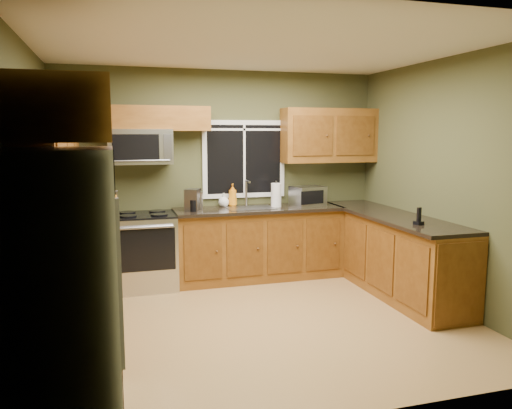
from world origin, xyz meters
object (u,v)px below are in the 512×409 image
kettle (197,200)px  microwave (140,147)px  toaster_oven (308,196)px  cordless_phone (419,220)px  coffee_maker (193,201)px  range (144,251)px  soap_bottle_c (224,200)px  paper_towel_roll (276,195)px  soap_bottle_b (278,200)px  refrigerator (60,289)px  soap_bottle_a (233,195)px

kettle → microwave: bearing=172.9°
toaster_oven → cordless_phone: (0.59, -1.63, -0.07)m
coffee_maker → cordless_phone: (2.13, -1.59, -0.07)m
range → cordless_phone: bearing=-30.7°
microwave → soap_bottle_c: 1.27m
range → cordless_phone: size_ratio=5.11×
kettle → paper_towel_roll: 1.04m
toaster_oven → soap_bottle_c: toaster_oven is taller
microwave → soap_bottle_c: microwave is taller
coffee_maker → soap_bottle_c: coffee_maker is taller
kettle → soap_bottle_b: bearing=-0.0°
soap_bottle_c → cordless_phone: 2.50m
paper_towel_roll → kettle: bearing=177.8°
microwave → coffee_maker: microwave is taller
kettle → soap_bottle_c: 0.43m
range → kettle: size_ratio=3.37×
refrigerator → microwave: (0.69, 2.91, 0.83)m
refrigerator → coffee_maker: refrigerator is taller
refrigerator → toaster_oven: size_ratio=3.83×
microwave → paper_towel_roll: microwave is taller
microwave → soap_bottle_b: size_ratio=4.46×
refrigerator → soap_bottle_b: refrigerator is taller
cordless_phone → coffee_maker: bearing=143.2°
toaster_oven → soap_bottle_a: (-0.97, 0.22, 0.02)m
refrigerator → soap_bottle_c: size_ratio=10.19×
microwave → range: bearing=-90.0°
refrigerator → soap_bottle_b: size_ratio=10.56×
kettle → soap_bottle_b: (1.07, -0.00, -0.04)m
refrigerator → kettle: 3.13m
microwave → kettle: microwave is taller
microwave → soap_bottle_b: microwave is taller
coffee_maker → paper_towel_roll: (1.09, 0.04, 0.03)m
coffee_maker → soap_bottle_a: 0.62m
cordless_phone → paper_towel_roll: bearing=122.3°
refrigerator → paper_towel_roll: size_ratio=5.29×
refrigerator → soap_bottle_b: 3.72m
range → refrigerator: bearing=-104.0°
soap_bottle_b → soap_bottle_c: bearing=165.5°
soap_bottle_c → range: bearing=-167.6°
refrigerator → paper_towel_roll: bearing=49.4°
range → soap_bottle_a: bearing=11.1°
range → soap_bottle_b: bearing=1.7°
paper_towel_roll → soap_bottle_c: bearing=161.6°
coffee_maker → soap_bottle_b: bearing=4.2°
refrigerator → soap_bottle_a: refrigerator is taller
paper_towel_roll → soap_bottle_a: bearing=157.8°
coffee_maker → kettle: 0.10m
kettle → paper_towel_roll: (1.04, -0.04, 0.03)m
soap_bottle_b → cordless_phone: cordless_phone is taller
range → soap_bottle_b: soap_bottle_b is taller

